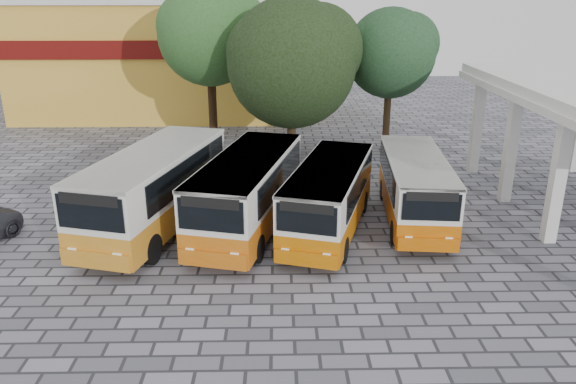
{
  "coord_description": "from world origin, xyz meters",
  "views": [
    {
      "loc": [
        -2.3,
        -17.24,
        8.89
      ],
      "look_at": [
        -1.9,
        3.3,
        1.5
      ],
      "focal_mm": 35.0,
      "sensor_mm": 36.0,
      "label": 1
    }
  ],
  "objects_px": {
    "bus_far_left": "(155,186)",
    "bus_far_right": "(415,185)",
    "bus_centre_right": "(329,195)",
    "bus_centre_left": "(248,189)"
  },
  "relations": [
    {
      "from": "bus_centre_left",
      "to": "bus_far_right",
      "type": "height_order",
      "value": "bus_centre_left"
    },
    {
      "from": "bus_far_left",
      "to": "bus_centre_right",
      "type": "distance_m",
      "value": 6.73
    },
    {
      "from": "bus_far_left",
      "to": "bus_far_right",
      "type": "height_order",
      "value": "bus_far_left"
    },
    {
      "from": "bus_centre_left",
      "to": "bus_far_right",
      "type": "distance_m",
      "value": 6.73
    },
    {
      "from": "bus_centre_right",
      "to": "bus_far_left",
      "type": "bearing_deg",
      "value": -167.33
    },
    {
      "from": "bus_centre_left",
      "to": "bus_centre_right",
      "type": "distance_m",
      "value": 3.13
    },
    {
      "from": "bus_far_left",
      "to": "bus_centre_right",
      "type": "relative_size",
      "value": 1.16
    },
    {
      "from": "bus_far_right",
      "to": "bus_centre_left",
      "type": "bearing_deg",
      "value": -167.62
    },
    {
      "from": "bus_centre_left",
      "to": "bus_centre_right",
      "type": "bearing_deg",
      "value": 8.51
    },
    {
      "from": "bus_centre_right",
      "to": "bus_far_right",
      "type": "xyz_separation_m",
      "value": [
        3.56,
        1.13,
        -0.02
      ]
    }
  ]
}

